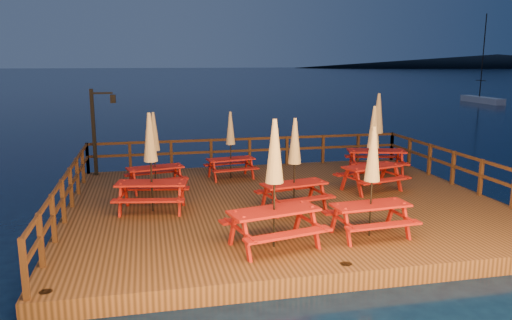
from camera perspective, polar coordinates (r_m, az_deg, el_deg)
The scene contains 15 objects.
ground at distance 14.48m, azimuth 3.19°, elevation -6.20°, with size 500.00×500.00×0.00m, color black.
deck at distance 14.42m, azimuth 3.20°, elevation -5.44°, with size 12.00×10.00×0.40m, color #3F2914.
deck_piles at distance 14.57m, azimuth 3.18°, elevation -7.32°, with size 11.44×9.44×1.40m.
railing at distance 15.85m, azimuth 1.51°, elevation -0.28°, with size 11.80×9.75×1.10m.
lamp_post at distance 18.04m, azimuth -17.60°, elevation 3.94°, with size 0.85×0.18×3.00m.
headland_right at distance 307.91m, azimuth 25.84°, elevation 10.17°, with size 230.40×86.40×7.00m, color black.
sailboat at distance 56.23m, azimuth 24.40°, elevation 6.27°, with size 1.28×6.11×9.02m.
picnic_table_0 at distance 15.57m, azimuth -11.53°, elevation 1.12°, with size 1.96×1.74×2.42m.
picnic_table_1 at distance 15.56m, azimuth 13.22°, elevation 1.43°, with size 2.16×1.93×2.62m.
picnic_table_2 at distance 13.37m, azimuth -11.94°, elevation -0.09°, with size 2.08×1.82×2.63m.
picnic_table_3 at distance 11.51m, azimuth 13.10°, elevation -2.27°, with size 1.88×1.59×2.53m.
picnic_table_4 at distance 16.84m, azimuth -2.92°, elevation 1.85°, with size 1.77×1.53×2.27m.
picnic_table_5 at distance 13.24m, azimuth 4.42°, elevation -0.33°, with size 1.98×1.74×2.48m.
picnic_table_6 at distance 17.91m, azimuth 13.69°, elevation 3.06°, with size 2.33×2.07×2.84m.
picnic_table_7 at distance 10.53m, azimuth 2.11°, elevation -2.52°, with size 2.25×2.00×2.78m.
Camera 1 is at (-3.74, -13.28, 4.39)m, focal length 35.00 mm.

